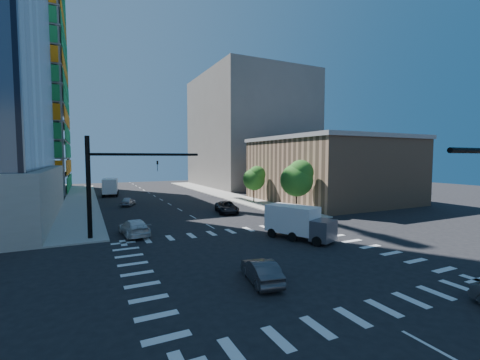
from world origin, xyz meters
TOP-DOWN VIEW (x-y plane):
  - ground at (0.00, 0.00)m, footprint 160.00×160.00m
  - road_markings at (0.00, 0.00)m, footprint 20.00×20.00m
  - sidewalk_ne at (12.50, 40.00)m, footprint 5.00×60.00m
  - sidewalk_nw at (-12.50, 40.00)m, footprint 5.00×60.00m
  - commercial_building at (25.00, 22.00)m, footprint 20.50×22.50m
  - bg_building_ne at (27.00, 55.00)m, footprint 24.00×30.00m
  - signal_mast_nw at (-10.00, 11.50)m, footprint 10.20×0.40m
  - tree_south at (12.63, 13.90)m, footprint 4.16×4.16m
  - tree_north at (12.93, 25.90)m, footprint 3.54×3.52m
  - car_nb_far at (4.91, 18.90)m, footprint 3.58×5.77m
  - car_sb_near at (-7.77, 11.38)m, footprint 2.56×5.34m
  - car_sb_mid at (-5.99, 31.08)m, footprint 2.87×4.12m
  - car_sb_cross at (-2.70, -3.61)m, footprint 2.16×4.28m
  - box_truck_near at (5.29, 3.32)m, footprint 4.38×6.07m
  - box_truck_far at (-7.42, 46.14)m, footprint 3.44×6.58m

SIDE VIEW (x-z plane):
  - ground at x=0.00m, z-range 0.00..0.00m
  - road_markings at x=0.00m, z-range 0.00..0.01m
  - sidewalk_ne at x=12.50m, z-range 0.00..0.15m
  - sidewalk_nw at x=-12.50m, z-range 0.00..0.15m
  - car_sb_mid at x=-5.99m, z-range 0.00..1.30m
  - car_sb_cross at x=-2.70m, z-range 0.00..1.35m
  - car_nb_far at x=4.91m, z-range 0.00..1.49m
  - car_sb_near at x=-7.77m, z-range 0.00..1.50m
  - box_truck_near at x=5.29m, z-range -0.17..2.76m
  - box_truck_far at x=-7.42m, z-range -0.19..3.11m
  - tree_north at x=12.93m, z-range 1.10..6.88m
  - tree_south at x=12.63m, z-range 1.27..8.10m
  - commercial_building at x=25.00m, z-range 0.01..10.61m
  - signal_mast_nw at x=-10.00m, z-range 0.99..9.99m
  - bg_building_ne at x=27.00m, z-range 0.00..28.00m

